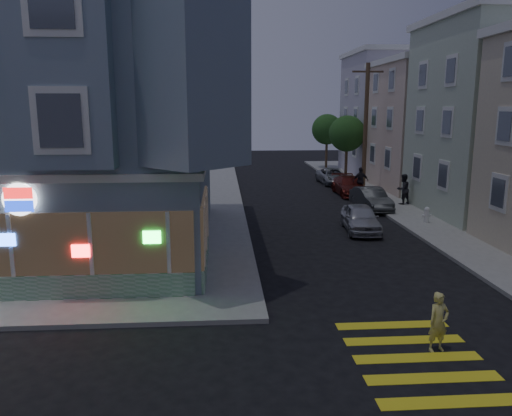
{
  "coord_description": "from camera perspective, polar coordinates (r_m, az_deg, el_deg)",
  "views": [
    {
      "loc": [
        1.7,
        -11.36,
        6.13
      ],
      "look_at": [
        2.91,
        6.07,
        2.58
      ],
      "focal_mm": 35.0,
      "sensor_mm": 36.0,
      "label": 1
    }
  ],
  "objects": [
    {
      "name": "traffic_signal",
      "position": [
        16.52,
        -8.71,
        1.97
      ],
      "size": [
        0.56,
        0.55,
        4.87
      ],
      "rotation": [
        0.0,
        0.0,
        0.01
      ],
      "color": "black",
      "rests_on": "sidewalk_nw"
    },
    {
      "name": "fire_hydrant",
      "position": [
        27.71,
        18.93,
        -0.69
      ],
      "size": [
        0.48,
        0.28,
        0.84
      ],
      "color": "silver",
      "rests_on": "sidewalk_ne"
    },
    {
      "name": "corner_building",
      "position": [
        23.64,
        -23.34,
        9.79
      ],
      "size": [
        14.6,
        14.6,
        11.4
      ],
      "color": "slate",
      "rests_on": "sidewalk_nw"
    },
    {
      "name": "parked_car_b",
      "position": [
        30.93,
        13.01,
        1.02
      ],
      "size": [
        1.71,
        4.18,
        1.35
      ],
      "primitive_type": "imported",
      "rotation": [
        0.0,
        0.0,
        0.07
      ],
      "color": "#36383B",
      "rests_on": "ground"
    },
    {
      "name": "parked_car_d",
      "position": [
        40.87,
        8.8,
        3.6
      ],
      "size": [
        2.26,
        4.57,
        1.25
      ],
      "primitive_type": "imported",
      "rotation": [
        0.0,
        0.0,
        0.04
      ],
      "color": "#979BA1",
      "rests_on": "ground"
    },
    {
      "name": "running_child",
      "position": [
        13.77,
        20.13,
        -12.14
      ],
      "size": [
        0.64,
        0.49,
        1.56
      ],
      "primitive_type": "imported",
      "rotation": [
        0.0,
        0.0,
        0.23
      ],
      "color": "#D1CA6B",
      "rests_on": "ground"
    },
    {
      "name": "pedestrian_b",
      "position": [
        35.3,
        11.86,
        3.04
      ],
      "size": [
        1.15,
        0.57,
        1.9
      ],
      "primitive_type": "imported",
      "rotation": [
        0.0,
        0.0,
        3.24
      ],
      "color": "#252129",
      "rests_on": "sidewalk_ne"
    },
    {
      "name": "utility_pole",
      "position": [
        36.86,
        12.41,
        9.14
      ],
      "size": [
        2.2,
        0.3,
        9.0
      ],
      "color": "#4C3826",
      "rests_on": "sidewalk_ne"
    },
    {
      "name": "street_tree_near",
      "position": [
        42.73,
        10.36,
        8.35
      ],
      "size": [
        3.0,
        3.0,
        5.3
      ],
      "color": "#4C3826",
      "rests_on": "sidewalk_ne"
    },
    {
      "name": "pedestrian_a",
      "position": [
        32.45,
        16.47,
        2.08
      ],
      "size": [
        1.12,
        1.01,
        1.89
      ],
      "primitive_type": "imported",
      "rotation": [
        0.0,
        0.0,
        3.54
      ],
      "color": "black",
      "rests_on": "sidewalk_ne"
    },
    {
      "name": "parked_car_a",
      "position": [
        25.46,
        11.85,
        -1.14
      ],
      "size": [
        1.94,
        4.11,
        1.36
      ],
      "primitive_type": "imported",
      "rotation": [
        0.0,
        0.0,
        -0.09
      ],
      "color": "#ADAFB5",
      "rests_on": "ground"
    },
    {
      "name": "row_house_d",
      "position": [
        48.74,
        17.73,
        10.09
      ],
      "size": [
        12.0,
        8.6,
        10.5
      ],
      "primitive_type": "cube",
      "color": "#B0AABB",
      "rests_on": "sidewalk_ne"
    },
    {
      "name": "row_house_c",
      "position": [
        40.52,
        22.35,
        8.54
      ],
      "size": [
        12.0,
        8.6,
        9.0
      ],
      "primitive_type": "cube",
      "color": "#CAAC9C",
      "rests_on": "sidewalk_ne"
    },
    {
      "name": "street_tree_far",
      "position": [
        50.52,
        8.12,
        8.87
      ],
      "size": [
        3.0,
        3.0,
        5.3
      ],
      "color": "#4C3826",
      "rests_on": "sidewalk_ne"
    },
    {
      "name": "ground",
      "position": [
        13.02,
        -11.48,
        -16.86
      ],
      "size": [
        120.0,
        120.0,
        0.0
      ],
      "primitive_type": "plane",
      "color": "black",
      "rests_on": "ground"
    },
    {
      "name": "parked_car_c",
      "position": [
        35.87,
        10.61,
        2.5
      ],
      "size": [
        1.88,
        4.54,
        1.31
      ],
      "primitive_type": "imported",
      "rotation": [
        0.0,
        0.0,
        0.01
      ],
      "color": "maroon",
      "rests_on": "ground"
    }
  ]
}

